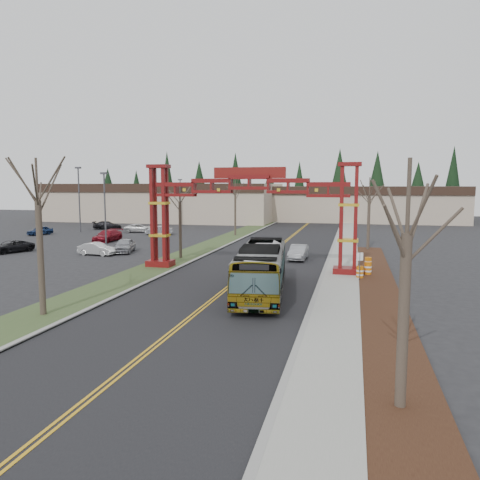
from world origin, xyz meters
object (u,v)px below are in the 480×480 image
(bare_tree_median_mid, at_px, (180,203))
(street_sign, at_px, (360,261))
(transit_bus, at_px, (262,269))
(bare_tree_median_far, at_px, (235,194))
(parked_car_mid_a, at_px, (108,236))
(light_pole_far, at_px, (180,199))
(bare_tree_right_far, at_px, (369,197))
(barrel_south, at_px, (360,273))
(light_pole_mid, at_px, (79,195))
(bare_tree_median_near, at_px, (38,201))
(gateway_arch, at_px, (249,199))
(silver_sedan, at_px, (298,252))
(light_pole_near, at_px, (105,204))
(parked_car_near_b, at_px, (97,249))
(parked_car_far_c, at_px, (107,225))
(retail_building_east, at_px, (362,203))
(parked_car_near_c, at_px, (11,247))
(parked_car_far_a, at_px, (159,230))
(barrel_mid, at_px, (368,269))
(barrel_north, at_px, (368,263))
(parked_car_mid_b, at_px, (40,231))
(parked_car_far_b, at_px, (141,228))
(bare_tree_right_near, at_px, (407,235))
(parked_car_near_a, at_px, (124,245))

(bare_tree_median_mid, relative_size, street_sign, 3.38)
(transit_bus, xyz_separation_m, bare_tree_median_far, (-10.65, 34.84, 4.21))
(parked_car_mid_a, height_order, light_pole_far, light_pole_far)
(bare_tree_median_far, distance_m, bare_tree_right_far, 21.26)
(transit_bus, xyz_separation_m, barrel_south, (6.32, 6.72, -1.15))
(light_pole_mid, bearing_deg, bare_tree_median_near, -59.80)
(light_pole_far, distance_m, barrel_south, 54.07)
(gateway_arch, height_order, silver_sedan, gateway_arch)
(gateway_arch, distance_m, parked_car_mid_a, 27.75)
(bare_tree_median_far, relative_size, light_pole_near, 0.91)
(gateway_arch, distance_m, light_pole_far, 47.92)
(bare_tree_median_mid, bearing_deg, light_pole_near, 153.84)
(bare_tree_right_far, relative_size, street_sign, 3.68)
(parked_car_near_b, bearing_deg, parked_car_far_c, 32.86)
(retail_building_east, relative_size, parked_car_near_c, 8.15)
(retail_building_east, distance_m, transit_bus, 70.58)
(parked_car_far_a, relative_size, bare_tree_median_far, 0.50)
(retail_building_east, height_order, bare_tree_right_far, bare_tree_right_far)
(light_pole_far, bearing_deg, barrel_mid, -52.94)
(light_pole_near, xyz_separation_m, light_pole_mid, (-13.34, 15.73, 0.78))
(parked_car_near_b, height_order, light_pole_near, light_pole_near)
(light_pole_near, height_order, barrel_north, light_pole_near)
(retail_building_east, height_order, parked_car_mid_a, retail_building_east)
(light_pole_far, bearing_deg, gateway_arch, -62.24)
(parked_car_mid_b, bearing_deg, light_pole_far, 75.49)
(parked_car_far_c, xyz_separation_m, bare_tree_right_far, (40.86, -15.99, 5.19))
(parked_car_far_b, relative_size, bare_tree_right_near, 0.60)
(parked_car_near_b, bearing_deg, parked_car_far_a, 11.02)
(silver_sedan, xyz_separation_m, bare_tree_median_far, (-11.32, 19.74, 5.15))
(parked_car_near_c, distance_m, bare_tree_median_near, 28.55)
(gateway_arch, distance_m, bare_tree_median_near, 17.90)
(bare_tree_right_far, bearing_deg, light_pole_mid, 165.68)
(parked_car_near_a, height_order, barrel_south, parked_car_near_a)
(silver_sedan, bearing_deg, parked_car_far_c, 146.13)
(parked_car_far_b, bearing_deg, retail_building_east, -56.33)
(parked_car_mid_b, distance_m, light_pole_near, 20.12)
(parked_car_far_b, bearing_deg, bare_tree_median_mid, -158.26)
(light_pole_mid, xyz_separation_m, barrel_south, (41.53, -27.68, -5.26))
(bare_tree_median_near, bearing_deg, parked_car_far_c, 115.78)
(silver_sedan, xyz_separation_m, street_sign, (5.60, -9.33, 0.85))
(bare_tree_median_near, bearing_deg, street_sign, 38.72)
(parked_car_mid_a, xyz_separation_m, bare_tree_right_near, (32.12, -38.67, 4.85))
(parked_car_near_b, xyz_separation_m, parked_car_near_c, (-9.98, -0.45, -0.00))
(parked_car_far_b, bearing_deg, gateway_arch, -152.07)
(parked_car_near_c, xyz_separation_m, light_pole_near, (7.87, 5.98, 4.34))
(parked_car_far_b, bearing_deg, parked_car_near_a, -170.63)
(gateway_arch, bearing_deg, parked_car_far_b, 129.87)
(silver_sedan, xyz_separation_m, barrel_south, (5.65, -8.38, -0.21))
(parked_car_near_a, bearing_deg, parked_car_far_c, 107.34)
(parked_car_mid_b, distance_m, street_sign, 50.49)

